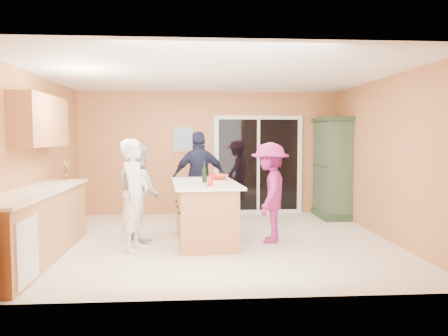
{
  "coord_description": "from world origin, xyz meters",
  "views": [
    {
      "loc": [
        -0.33,
        -6.8,
        1.63
      ],
      "look_at": [
        0.15,
        0.1,
        1.15
      ],
      "focal_mm": 35.0,
      "sensor_mm": 36.0,
      "label": 1
    }
  ],
  "objects": [
    {
      "name": "green_hutch",
      "position": [
        2.49,
        1.9,
        0.99
      ],
      "size": [
        0.59,
        1.11,
        2.04
      ],
      "color": "#223823",
      "rests_on": "floor"
    },
    {
      "name": "woman_navy",
      "position": [
        -0.22,
        1.36,
        0.88
      ],
      "size": [
        1.08,
        0.59,
        1.75
      ],
      "primitive_type": "imported",
      "rotation": [
        0.0,
        0.0,
        3.3
      ],
      "color": "#171A33",
      "rests_on": "floor"
    },
    {
      "name": "wall_back",
      "position": [
        0.0,
        2.5,
        1.3
      ],
      "size": [
        5.5,
        0.1,
        2.6
      ],
      "primitive_type": "cube",
      "color": "tan",
      "rests_on": "ground"
    },
    {
      "name": "white_plate",
      "position": [
        -0.15,
        0.3,
        0.95
      ],
      "size": [
        0.26,
        0.26,
        0.02
      ],
      "primitive_type": "cylinder",
      "rotation": [
        0.0,
        0.0,
        -0.06
      ],
      "color": "white",
      "rests_on": "kitchen_island"
    },
    {
      "name": "tumbler_near",
      "position": [
        0.01,
        0.47,
        0.99
      ],
      "size": [
        0.09,
        0.09,
        0.1
      ],
      "primitive_type": "cylinder",
      "rotation": [
        0.0,
        0.0,
        -0.36
      ],
      "color": "red",
      "rests_on": "kitchen_island"
    },
    {
      "name": "wall_left",
      "position": [
        -2.75,
        0.0,
        1.3
      ],
      "size": [
        0.1,
        5.0,
        2.6
      ],
      "primitive_type": "cube",
      "color": "tan",
      "rests_on": "ground"
    },
    {
      "name": "woman_magenta",
      "position": [
        0.85,
        -0.11,
        0.78
      ],
      "size": [
        0.84,
        1.13,
        1.56
      ],
      "primitive_type": "imported",
      "rotation": [
        0.0,
        0.0,
        -1.85
      ],
      "color": "#8F1F61",
      "rests_on": "floor"
    },
    {
      "name": "woman_grey",
      "position": [
        -1.2,
        0.17,
        0.77
      ],
      "size": [
        0.87,
        0.94,
        1.54
      ],
      "primitive_type": "imported",
      "rotation": [
        0.0,
        0.0,
        2.06
      ],
      "color": "#9F9FA1",
      "rests_on": "floor"
    },
    {
      "name": "tumbler_far",
      "position": [
        -0.1,
        -0.66,
        1.01
      ],
      "size": [
        0.1,
        0.1,
        0.13
      ],
      "primitive_type": "cylinder",
      "rotation": [
        0.0,
        0.0,
        0.15
      ],
      "color": "red",
      "rests_on": "kitchen_island"
    },
    {
      "name": "framed_picture",
      "position": [
        -0.55,
        2.48,
        1.6
      ],
      "size": [
        0.46,
        0.04,
        0.56
      ],
      "color": "#A58252",
      "rests_on": "wall_back"
    },
    {
      "name": "kitchen_island",
      "position": [
        -0.16,
        -0.05,
        0.44
      ],
      "size": [
        1.11,
        1.87,
        0.95
      ],
      "rotation": [
        0.0,
        0.0,
        0.08
      ],
      "color": "#AF7544",
      "rests_on": "floor"
    },
    {
      "name": "upper_cabinets",
      "position": [
        -2.58,
        -0.2,
        1.88
      ],
      "size": [
        0.35,
        1.6,
        0.75
      ],
      "primitive_type": "cube",
      "color": "#AF7544",
      "rests_on": "wall_left"
    },
    {
      "name": "wall_front",
      "position": [
        0.0,
        -2.5,
        1.3
      ],
      "size": [
        5.5,
        0.1,
        2.6
      ],
      "primitive_type": "cube",
      "color": "tan",
      "rests_on": "ground"
    },
    {
      "name": "serving_bowl",
      "position": [
        0.08,
        0.33,
        0.98
      ],
      "size": [
        0.39,
        0.39,
        0.08
      ],
      "primitive_type": "imported",
      "rotation": [
        0.0,
        0.0,
        -0.24
      ],
      "color": "red",
      "rests_on": "kitchen_island"
    },
    {
      "name": "ceiling",
      "position": [
        0.0,
        0.0,
        2.6
      ],
      "size": [
        5.5,
        5.0,
        0.1
      ],
      "primitive_type": "cube",
      "color": "white",
      "rests_on": "wall_back"
    },
    {
      "name": "wine_bottle",
      "position": [
        -0.17,
        -0.13,
        1.07
      ],
      "size": [
        0.07,
        0.07,
        0.32
      ],
      "rotation": [
        0.0,
        0.0,
        -0.4
      ],
      "color": "black",
      "rests_on": "kitchen_island"
    },
    {
      "name": "wall_right",
      "position": [
        2.75,
        0.0,
        1.3
      ],
      "size": [
        0.1,
        5.0,
        2.6
      ],
      "primitive_type": "cube",
      "color": "tan",
      "rests_on": "ground"
    },
    {
      "name": "left_cabinet_run",
      "position": [
        -2.45,
        -1.05,
        0.46
      ],
      "size": [
        0.65,
        3.05,
        1.24
      ],
      "color": "#AF7544",
      "rests_on": "floor"
    },
    {
      "name": "sliding_door",
      "position": [
        1.05,
        2.46,
        1.05
      ],
      "size": [
        1.9,
        0.07,
        2.1
      ],
      "color": "silver",
      "rests_on": "floor"
    },
    {
      "name": "woman_white",
      "position": [
        -1.18,
        -0.51,
        0.81
      ],
      "size": [
        0.49,
        0.65,
        1.61
      ],
      "primitive_type": "imported",
      "rotation": [
        0.0,
        0.0,
        1.38
      ],
      "color": "silver",
      "rests_on": "floor"
    },
    {
      "name": "floor",
      "position": [
        0.0,
        0.0,
        0.0
      ],
      "size": [
        5.5,
        5.5,
        0.0
      ],
      "primitive_type": "plane",
      "color": "#EEE8CD",
      "rests_on": "ground"
    },
    {
      "name": "tulip_vase",
      "position": [
        -2.45,
        0.52,
        1.11
      ],
      "size": [
        0.21,
        0.18,
        0.34
      ],
      "primitive_type": "imported",
      "rotation": [
        0.0,
        0.0,
        0.37
      ],
      "color": "red",
      "rests_on": "left_cabinet_run"
    }
  ]
}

